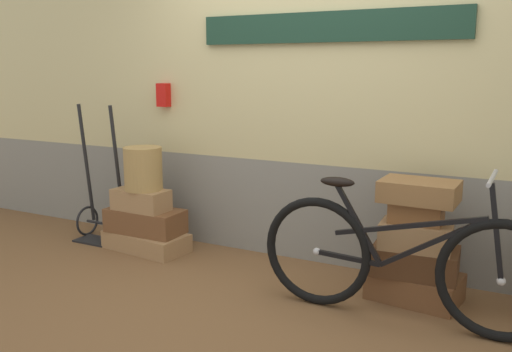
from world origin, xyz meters
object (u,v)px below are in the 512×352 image
Objects in this scene: suitcase_2 at (141,200)px; suitcase_7 at (419,191)px; suitcase_0 at (146,241)px; suitcase_3 at (415,286)px; luggage_trolley at (102,209)px; suitcase_1 at (145,221)px; bicycle at (401,262)px; suitcase_4 at (415,261)px; suitcase_6 at (416,213)px; suitcase_5 at (416,236)px; wicker_basket at (143,168)px.

suitcase_7 reaches higher than suitcase_2.
suitcase_3 is at bearing 6.37° from suitcase_0.
suitcase_0 is 0.58m from luggage_trolley.
bicycle reaches higher than suitcase_1.
bicycle is (2.24, -0.37, 0.13)m from suitcase_1.
suitcase_1 is 2.25m from suitcase_4.
bicycle reaches higher than suitcase_3.
suitcase_0 is at bearing 179.01° from suitcase_6.
wicker_basket is at bearing 175.13° from suitcase_5.
suitcase_3 is at bearing -0.41° from suitcase_1.
suitcase_2 is at bearing -147.73° from wicker_basket.
suitcase_0 is 2.27m from bicycle.
suitcase_5 is 0.15m from suitcase_6.
suitcase_7 is at bearing -0.69° from suitcase_1.
suitcase_2 is at bearing -114.25° from suitcase_1.
suitcase_6 is 0.14m from suitcase_7.
suitcase_5 is 0.29m from suitcase_7.
bicycle is at bearing -9.84° from suitcase_1.
suitcase_7 is (2.24, 0.01, 0.67)m from suitcase_0.
suitcase_4 reaches higher than suitcase_3.
suitcase_6 is (-0.01, -0.02, 0.33)m from suitcase_4.
wicker_basket is at bearing 171.05° from bicycle.
bicycle is (2.22, -0.35, -0.33)m from wicker_basket.
suitcase_0 is 0.18m from suitcase_1.
suitcase_2 is at bearing -177.90° from suitcase_7.
suitcase_5 reaches higher than suitcase_3.
suitcase_7 is at bearing -103.26° from suitcase_3.
bicycle is at bearing -90.40° from suitcase_7.
luggage_trolley is at bearing 174.01° from suitcase_1.
suitcase_2 reaches higher than suitcase_4.
wicker_basket is at bearing -54.83° from suitcase_1.
suitcase_1 is at bearing -5.42° from luggage_trolley.
suitcase_7 is 0.51m from bicycle.
suitcase_3 is 0.48× the size of luggage_trolley.
suitcase_0 is 2.24m from suitcase_3.
wicker_basket reaches higher than suitcase_0.
suitcase_2 is (-0.02, -0.02, 0.36)m from suitcase_0.
suitcase_6 is at bearing 89.06° from bicycle.
suitcase_7 reaches higher than suitcase_5.
suitcase_3 is at bearing 74.29° from suitcase_6.
suitcase_1 is at bearing 67.96° from suitcase_2.
suitcase_3 is 0.47m from bicycle.
suitcase_5 is at bearing 87.64° from bicycle.
suitcase_4 is 0.47m from suitcase_7.
wicker_basket reaches higher than suitcase_7.
suitcase_4 is at bearing 0.03° from wicker_basket.
suitcase_0 is 2.22× the size of suitcase_6.
suitcase_2 is at bearing 175.52° from suitcase_5.
wicker_basket is at bearing 179.13° from suitcase_6.
suitcase_1 is 1.36× the size of suitcase_7.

